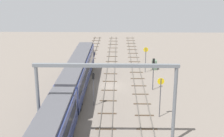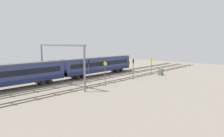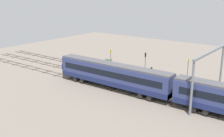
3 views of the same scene
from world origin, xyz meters
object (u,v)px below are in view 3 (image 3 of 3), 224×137
relay_cabinet (109,62)px  speed_sign_mid_trackside (111,56)px  signal_light_trackside_approach (151,76)px  speed_sign_near_foreground (188,68)px  overhead_gantry (210,65)px  signal_light_trackside_departure (145,61)px  train (171,88)px

relay_cabinet → speed_sign_mid_trackside: bearing=137.4°
signal_light_trackside_approach → relay_cabinet: size_ratio=2.70×
speed_sign_near_foreground → signal_light_trackside_approach: size_ratio=1.09×
signal_light_trackside_approach → relay_cabinet: signal_light_trackside_approach is taller
overhead_gantry → speed_sign_near_foreground: 9.36m
signal_light_trackside_departure → relay_cabinet: 11.54m
speed_sign_near_foreground → signal_light_trackside_departure: bearing=-1.1°
signal_light_trackside_departure → relay_cabinet: bearing=-7.4°
signal_light_trackside_approach → signal_light_trackside_departure: bearing=-53.7°
train → speed_sign_near_foreground: size_ratio=9.88×
train → speed_sign_mid_trackside: train is taller
overhead_gantry → signal_light_trackside_approach: bearing=12.3°
train → signal_light_trackside_departure: (11.61, -11.47, 0.59)m
signal_light_trackside_departure → train: bearing=135.4°
train → speed_sign_mid_trackside: 23.56m
train → signal_light_trackside_approach: bearing=-28.2°
speed_sign_mid_trackside → signal_light_trackside_departure: (-9.18, -0.40, 0.22)m
train → speed_sign_mid_trackside: (20.79, -11.07, 0.37)m
relay_cabinet → signal_light_trackside_departure: bearing=172.6°
signal_light_trackside_approach → relay_cabinet: 20.39m
overhead_gantry → speed_sign_mid_trackside: bearing=-13.9°
overhead_gantry → speed_sign_mid_trackside: overhead_gantry is taller
speed_sign_mid_trackside → relay_cabinet: 3.49m
signal_light_trackside_approach → signal_light_trackside_departure: size_ratio=0.94×
speed_sign_mid_trackside → signal_light_trackside_departure: bearing=-177.5°
overhead_gantry → signal_light_trackside_approach: 10.23m
relay_cabinet → overhead_gantry: bearing=163.5°
signal_light_trackside_departure → signal_light_trackside_approach: bearing=126.3°
signal_light_trackside_departure → relay_cabinet: signal_light_trackside_departure is taller
signal_light_trackside_departure → speed_sign_mid_trackside: bearing=2.5°
speed_sign_near_foreground → relay_cabinet: size_ratio=2.93×
speed_sign_mid_trackside → signal_light_trackside_approach: 17.60m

